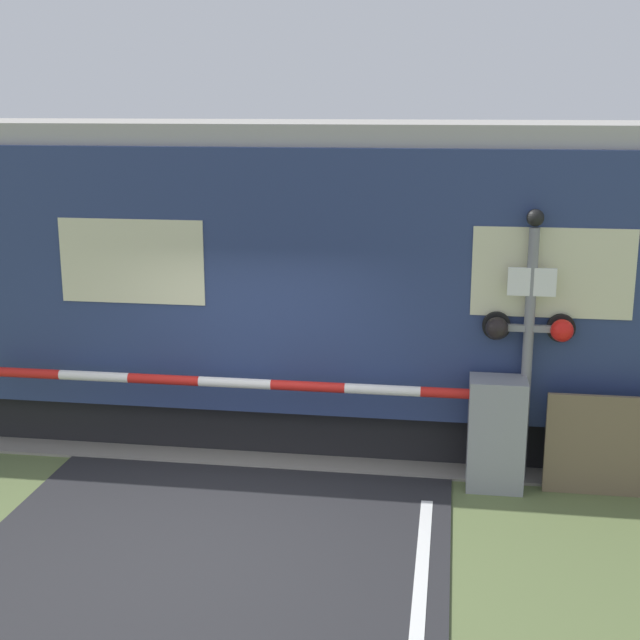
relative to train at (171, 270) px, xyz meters
The scene contains 5 objects.
ground_plane 4.01m from the train, 65.77° to the right, with size 80.00×80.00×0.00m, color #5B6B3D.
track_bed 2.41m from the train, ahead, with size 36.00×3.20×0.13m.
train is the anchor object (origin of this frame).
crossing_barrier 4.16m from the train, 25.19° to the right, with size 6.11×0.44×1.23m.
signal_post 4.65m from the train, 18.92° to the right, with size 0.97×0.26×3.00m.
Camera 1 is at (2.13, -7.61, 4.09)m, focal length 50.00 mm.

